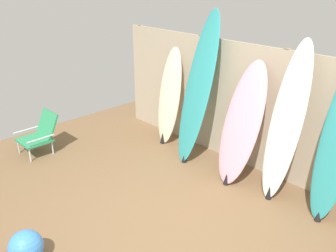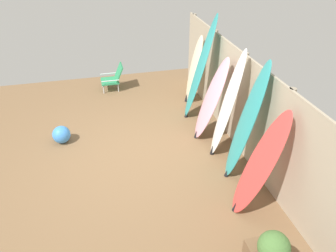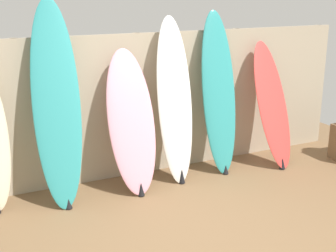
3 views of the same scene
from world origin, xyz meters
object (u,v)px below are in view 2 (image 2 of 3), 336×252
Objects in this scene: surfboard_teal_1 at (200,69)px; surfboard_white_3 at (227,106)px; surfboard_teal_4 at (246,123)px; beach_ball at (61,135)px; surfboard_red_5 at (260,165)px; surfboard_pink_2 at (211,100)px; beach_chair at (114,77)px; surfboard_cream_0 at (194,70)px.

surfboard_teal_1 is 1.44m from surfboard_white_3.
surfboard_teal_4 is 3.54m from beach_ball.
surfboard_red_5 is (2.85, -0.07, -0.30)m from surfboard_teal_1.
surfboard_teal_1 is 1.08× the size of surfboard_teal_4.
beach_chair is at bearing -149.06° from surfboard_pink_2.
surfboard_white_3 is 3.74m from beach_chair.
surfboard_teal_1 is at bearing 18.17° from beach_chair.
beach_ball is (-2.50, -2.84, -0.64)m from surfboard_red_5.
surfboard_teal_1 reaches higher than surfboard_teal_4.
surfboard_white_3 reaches higher than beach_chair.
surfboard_cream_0 is at bearing 177.02° from surfboard_red_5.
beach_ball is at bearing -83.17° from surfboard_teal_1.
surfboard_cream_0 is 2.49× the size of beach_chair.
beach_chair reaches higher than beach_ball.
surfboard_red_5 reaches higher than surfboard_cream_0.
beach_ball is (-0.49, -2.87, -0.65)m from surfboard_pink_2.
beach_chair is (-2.68, -1.61, -0.50)m from surfboard_pink_2.
surfboard_cream_0 is at bearing 170.90° from surfboard_teal_1.
surfboard_white_3 is 3.23m from beach_ball.
surfboard_red_5 is at bearing -2.98° from surfboard_cream_0.
surfboard_red_5 is at bearing -9.44° from surfboard_teal_4.
surfboard_teal_4 is 4.34m from beach_chair.
surfboard_teal_4 is (0.65, 0.04, 0.03)m from surfboard_white_3.
surfboard_teal_4 is at bearing 1.57° from surfboard_teal_1.
surfboard_teal_4 is at bearing -0.21° from beach_chair.
surfboard_teal_1 is at bearing -9.10° from surfboard_cream_0.
surfboard_white_3 is at bearing -2.64° from surfboard_cream_0.
beach_ball is at bearing -53.64° from beach_chair.
surfboard_cream_0 is 3.27m from beach_ball.
surfboard_pink_2 is 4.80× the size of beach_ball.
surfboard_teal_1 is at bearing -178.43° from surfboard_teal_4.
surfboard_pink_2 is 2.98m from beach_ball.
beach_chair is (-1.12, -1.77, -0.46)m from surfboard_cream_0.
surfboard_white_3 reaches higher than surfboard_pink_2.
surfboard_red_5 reaches higher than beach_chair.
surfboard_white_3 is (0.59, 0.06, 0.17)m from surfboard_pink_2.
surfboard_cream_0 is 0.80m from surfboard_teal_1.
surfboard_teal_4 is (2.80, -0.06, 0.24)m from surfboard_cream_0.
surfboard_cream_0 reaches higher than beach_chair.
surfboard_white_3 is (2.15, -0.10, 0.20)m from surfboard_cream_0.
surfboard_teal_1 is 2.60m from beach_chair.
beach_chair is at bearing -156.44° from surfboard_teal_4.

